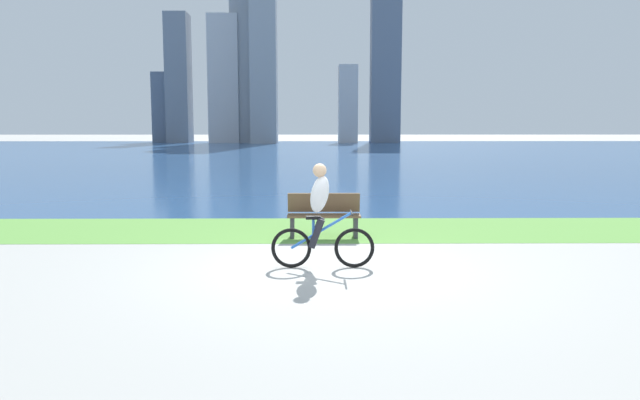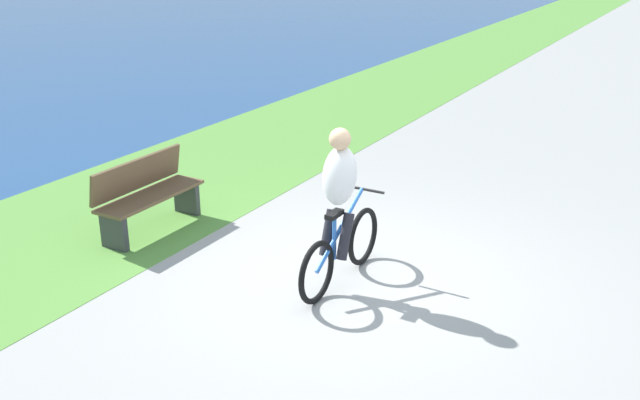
% 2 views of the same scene
% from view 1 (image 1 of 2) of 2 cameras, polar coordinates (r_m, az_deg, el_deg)
% --- Properties ---
extents(ground_plane, '(300.00, 300.00, 0.00)m').
position_cam_1_polar(ground_plane, '(9.70, 0.79, -6.57)').
color(ground_plane, '#9E9E99').
extents(grass_strip_bayside, '(120.00, 3.22, 0.01)m').
position_cam_1_polar(grass_strip_bayside, '(13.31, 0.40, -2.81)').
color(grass_strip_bayside, '#59933D').
rests_on(grass_strip_bayside, ground).
extents(bay_water_surface, '(300.00, 76.20, 0.00)m').
position_cam_1_polar(bay_water_surface, '(52.87, -0.36, 4.58)').
color(bay_water_surface, navy).
rests_on(bay_water_surface, ground).
extents(cyclist_lead, '(1.67, 0.52, 1.69)m').
position_cam_1_polar(cyclist_lead, '(9.63, 0.06, -1.58)').
color(cyclist_lead, black).
rests_on(cyclist_lead, ground).
extents(bench_near_path, '(1.50, 0.47, 0.90)m').
position_cam_1_polar(bench_near_path, '(12.39, 0.37, -1.46)').
color(bench_near_path, brown).
rests_on(bench_near_path, ground).
extents(city_skyline_far_shore, '(34.27, 9.23, 27.60)m').
position_cam_1_polar(city_skyline_far_shore, '(83.53, -5.44, 12.61)').
color(city_skyline_far_shore, slate).
rests_on(city_skyline_far_shore, ground).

